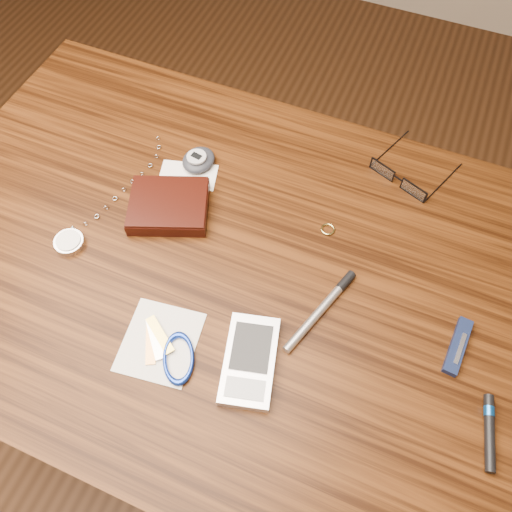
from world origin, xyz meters
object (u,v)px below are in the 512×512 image
(notepad_keys, at_px, (169,350))
(silver_pen, at_px, (326,304))
(pda_phone, at_px, (250,360))
(pedometer, at_px, (198,160))
(wallet_and_card, at_px, (169,205))
(eyeglasses, at_px, (400,178))
(desk, at_px, (218,285))
(pocket_watch, at_px, (72,239))
(pocket_knife, at_px, (458,346))

(notepad_keys, bearing_deg, silver_pen, 39.82)
(pda_phone, distance_m, pedometer, 0.36)
(pda_phone, xyz_separation_m, pedometer, (-0.22, 0.29, 0.00))
(pedometer, bearing_deg, notepad_keys, -70.99)
(wallet_and_card, relative_size, pda_phone, 1.34)
(eyeglasses, height_order, silver_pen, eyeglasses)
(wallet_and_card, relative_size, silver_pen, 1.21)
(desk, xyz_separation_m, pda_phone, (0.12, -0.14, 0.11))
(silver_pen, bearing_deg, notepad_keys, -140.18)
(eyeglasses, bearing_deg, notepad_keys, -117.84)
(wallet_and_card, xyz_separation_m, notepad_keys, (0.11, -0.21, -0.01))
(silver_pen, bearing_deg, wallet_and_card, 167.05)
(wallet_and_card, height_order, pda_phone, wallet_and_card)
(desk, bearing_deg, pda_phone, -49.22)
(pocket_watch, distance_m, pda_phone, 0.34)
(wallet_and_card, distance_m, silver_pen, 0.29)
(pedometer, distance_m, silver_pen, 0.33)
(notepad_keys, xyz_separation_m, pocket_knife, (0.36, 0.16, 0.00))
(eyeglasses, xyz_separation_m, pocket_watch, (-0.44, -0.31, -0.01))
(pedometer, xyz_separation_m, notepad_keys, (0.11, -0.32, -0.01))
(desk, distance_m, notepad_keys, 0.19)
(pocket_knife, bearing_deg, pda_phone, -153.11)
(desk, bearing_deg, silver_pen, -4.92)
(wallet_and_card, bearing_deg, pedometer, 89.60)
(pda_phone, xyz_separation_m, silver_pen, (0.07, 0.12, -0.00))
(pocket_knife, bearing_deg, desk, 179.12)
(eyeglasses, relative_size, notepad_keys, 1.09)
(eyeglasses, xyz_separation_m, notepad_keys, (-0.22, -0.41, -0.01))
(eyeglasses, height_order, pedometer, same)
(silver_pen, bearing_deg, pda_phone, -119.63)
(pocket_watch, xyz_separation_m, notepad_keys, (0.22, -0.10, -0.00))
(wallet_and_card, relative_size, pedometer, 2.74)
(eyeglasses, relative_size, pocket_watch, 0.54)
(pocket_knife, relative_size, silver_pen, 0.57)
(pocket_watch, height_order, pda_phone, pda_phone)
(wallet_and_card, xyz_separation_m, pedometer, (0.00, 0.10, -0.00))
(pocket_watch, bearing_deg, notepad_keys, -24.60)
(eyeglasses, bearing_deg, desk, -132.31)
(desk, relative_size, notepad_keys, 7.40)
(pocket_watch, bearing_deg, pocket_knife, 5.40)
(eyeglasses, distance_m, pocket_knife, 0.29)
(eyeglasses, bearing_deg, wallet_and_card, -148.83)
(eyeglasses, distance_m, silver_pen, 0.27)
(wallet_and_card, height_order, silver_pen, wallet_and_card)
(silver_pen, bearing_deg, pedometer, 149.15)
(pda_phone, bearing_deg, wallet_and_card, 139.66)
(desk, bearing_deg, pedometer, 123.08)
(notepad_keys, height_order, pocket_knife, pocket_knife)
(notepad_keys, bearing_deg, eyeglasses, 62.16)
(wallet_and_card, xyz_separation_m, pda_phone, (0.22, -0.19, -0.00))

